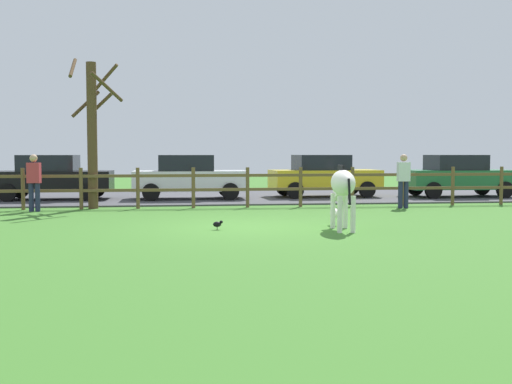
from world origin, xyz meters
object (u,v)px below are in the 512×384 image
bare_tree (92,129)px  visitor_left_of_tree (403,178)px  zebra (342,188)px  parked_car_white (189,177)px  visitor_right_of_tree (34,180)px  parked_car_green (458,175)px  parked_car_yellow (324,175)px  crow_on_grass (218,224)px  parked_car_black (52,177)px

bare_tree → visitor_left_of_tree: 9.52m
zebra → parked_car_white: parked_car_white is taller
bare_tree → visitor_left_of_tree: (9.34, -1.09, -1.50)m
visitor_right_of_tree → parked_car_green: bearing=13.4°
zebra → parked_car_yellow: parked_car_yellow is taller
bare_tree → parked_car_yellow: size_ratio=1.11×
crow_on_grass → zebra: bearing=-7.8°
parked_car_green → parked_car_white: same height
zebra → bare_tree: bearing=135.3°
parked_car_yellow → parked_car_green: size_ratio=1.02×
parked_car_white → crow_on_grass: bearing=-87.1°
parked_car_yellow → parked_car_green: same height
zebra → crow_on_grass: bearing=172.2°
zebra → visitor_left_of_tree: visitor_left_of_tree is taller
parked_car_yellow → parked_car_white: 5.02m
zebra → parked_car_white: bearing=109.3°
visitor_left_of_tree → bare_tree: bearing=173.3°
parked_car_green → visitor_left_of_tree: 5.19m
bare_tree → parked_car_white: 4.43m
parked_car_black → parked_car_white: 4.77m
visitor_right_of_tree → visitor_left_of_tree: bearing=-1.7°
bare_tree → visitor_right_of_tree: size_ratio=2.78×
parked_car_black → visitor_right_of_tree: 4.00m
parked_car_green → parked_car_white: 9.96m
parked_car_white → visitor_right_of_tree: 5.82m
bare_tree → parked_car_black: bearing=119.5°
zebra → parked_car_yellow: bearing=78.7°
visitor_right_of_tree → parked_car_yellow: bearing=23.5°
bare_tree → parked_car_green: (12.90, 2.68, -1.57)m
bare_tree → zebra: size_ratio=2.36×
zebra → crow_on_grass: (-2.69, 0.37, -0.80)m
parked_car_yellow → visitor_right_of_tree: 10.35m
bare_tree → parked_car_yellow: (7.94, 3.36, -1.57)m
bare_tree → parked_car_green: bare_tree is taller
bare_tree → visitor_right_of_tree: (-1.56, -0.76, -1.50)m
bare_tree → zebra: (6.07, -6.01, -1.48)m
parked_car_black → visitor_left_of_tree: bearing=-21.1°
parked_car_yellow → zebra: bearing=-101.3°
visitor_right_of_tree → zebra: bearing=-34.5°
zebra → parked_car_green: (6.83, 8.69, -0.08)m
visitor_left_of_tree → parked_car_white: bearing=147.9°
zebra → parked_car_yellow: 9.55m
bare_tree → visitor_left_of_tree: bearing=-6.7°
parked_car_black → crow_on_grass: bearing=-59.6°
crow_on_grass → parked_car_yellow: 10.11m
parked_car_black → parked_car_green: same height
parked_car_black → bare_tree: bearing=-60.5°
zebra → visitor_right_of_tree: size_ratio=1.18×
parked_car_white → visitor_left_of_tree: (6.40, -4.02, 0.06)m
bare_tree → zebra: 8.67m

